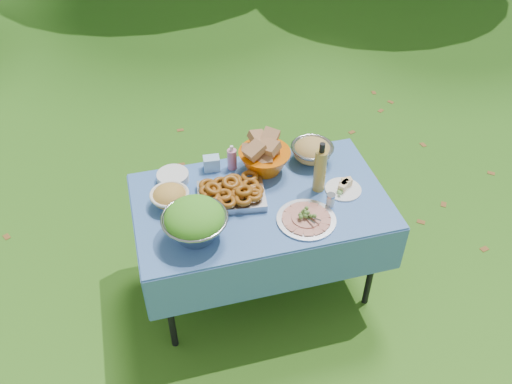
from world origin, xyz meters
TOP-DOWN VIEW (x-y plane):
  - ground at (0.00, 0.00)m, footprint 80.00×80.00m
  - picnic_table at (0.00, 0.00)m, footprint 1.46×0.86m
  - salad_bowl at (-0.41, -0.20)m, footprint 0.45×0.45m
  - pasta_bowl_white at (-0.51, 0.09)m, footprint 0.25×0.25m
  - plate_stack at (-0.46, 0.30)m, footprint 0.20×0.20m
  - wipes_box at (-0.22, 0.35)m, footprint 0.10×0.08m
  - sanitizer_bottle at (-0.09, 0.33)m, footprint 0.07×0.07m
  - bread_bowl at (0.09, 0.26)m, footprint 0.41×0.41m
  - pasta_bowl_steel at (0.41, 0.28)m, footprint 0.34×0.34m
  - fried_tray at (-0.16, 0.05)m, footprint 0.42×0.32m
  - charcuterie_platter at (0.20, -0.23)m, footprint 0.40×0.40m
  - oil_bottle at (0.35, 0.01)m, footprint 0.07×0.07m
  - cheese_plate at (0.49, -0.04)m, footprint 0.28×0.28m
  - shaker at (0.37, -0.15)m, footprint 0.07×0.07m

SIDE VIEW (x-z plane):
  - ground at x=0.00m, z-range 0.00..0.00m
  - picnic_table at x=0.00m, z-range 0.00..0.76m
  - plate_stack at x=-0.46m, z-range 0.76..0.82m
  - cheese_plate at x=0.49m, z-range 0.76..0.82m
  - charcuterie_platter at x=0.20m, z-range 0.76..0.84m
  - shaker at x=0.37m, z-range 0.76..0.84m
  - wipes_box at x=-0.22m, z-range 0.76..0.85m
  - fried_tray at x=-0.16m, z-range 0.76..0.85m
  - pasta_bowl_white at x=-0.51m, z-range 0.76..0.88m
  - pasta_bowl_steel at x=0.41m, z-range 0.76..0.90m
  - sanitizer_bottle at x=-0.09m, z-range 0.76..0.93m
  - bread_bowl at x=0.09m, z-range 0.76..0.97m
  - salad_bowl at x=-0.41m, z-range 0.76..0.99m
  - oil_bottle at x=0.35m, z-range 0.76..1.09m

